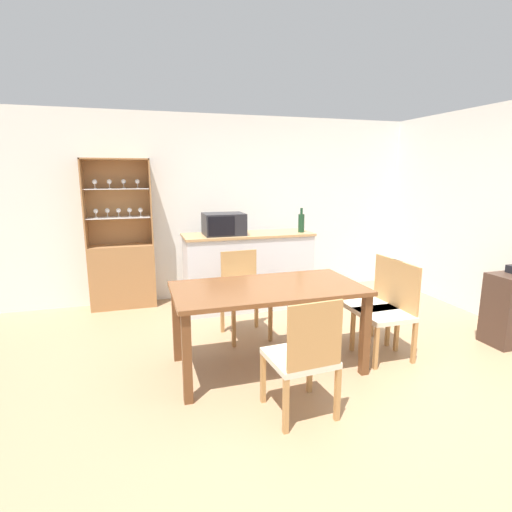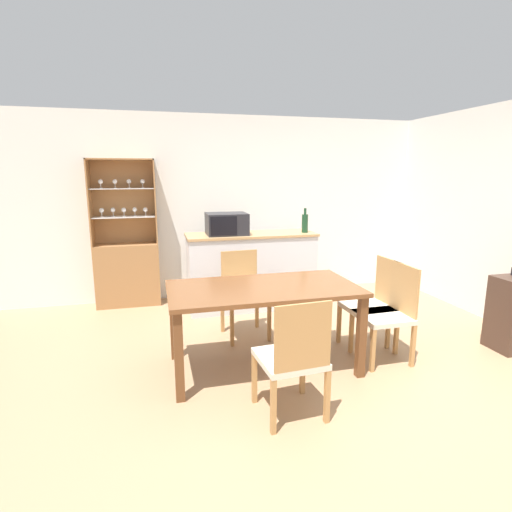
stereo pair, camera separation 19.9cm
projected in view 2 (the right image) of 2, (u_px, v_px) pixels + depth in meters
ground_plane at (316, 374)px, 3.56m from camera, size 18.00×18.00×0.00m
wall_back at (248, 207)px, 5.80m from camera, size 6.80×0.06×2.55m
kitchen_counter at (251, 271)px, 5.26m from camera, size 1.67×0.58×0.99m
display_cabinet at (127, 263)px, 5.35m from camera, size 0.83×0.32×1.94m
dining_table at (263, 297)px, 3.56m from camera, size 1.67×0.88×0.77m
dining_chair_head_far at (244, 295)px, 4.35m from camera, size 0.48×0.48×0.92m
dining_chair_side_right_near at (387, 314)px, 3.76m from camera, size 0.45×0.45×0.92m
dining_chair_head_near at (293, 358)px, 2.86m from camera, size 0.48×0.48×0.92m
dining_chair_side_right_far at (373, 305)px, 4.02m from camera, size 0.47×0.47×0.92m
microwave at (227, 224)px, 5.03m from camera, size 0.51×0.40×0.27m
wine_bottle at (305, 223)px, 5.20m from camera, size 0.08×0.08×0.32m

